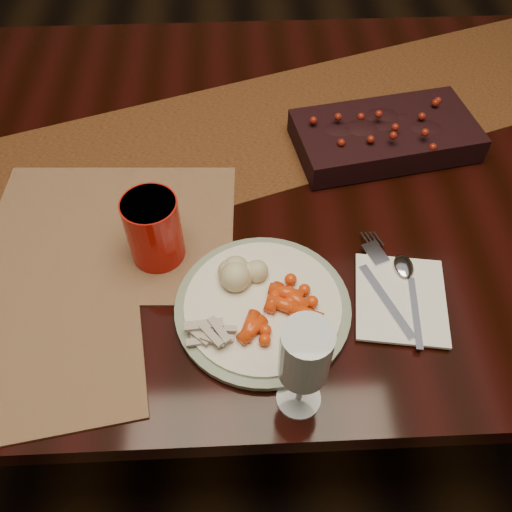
{
  "coord_description": "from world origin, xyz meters",
  "views": [
    {
      "loc": [
        -0.05,
        -0.73,
        1.42
      ],
      "look_at": [
        -0.03,
        -0.24,
        0.8
      ],
      "focal_mm": 38.0,
      "sensor_mm": 36.0,
      "label": 1
    }
  ],
  "objects_px": {
    "centerpiece": "(386,132)",
    "dining_table": "(265,284)",
    "wine_glass": "(303,370)",
    "dinner_plate": "(263,306)",
    "placemat_main": "(111,230)",
    "napkin": "(401,299)",
    "baby_carrots": "(274,313)",
    "turkey_shreds": "(207,334)",
    "mashed_potatoes": "(243,266)",
    "red_cup": "(154,229)"
  },
  "relations": [
    {
      "from": "baby_carrots",
      "to": "dinner_plate",
      "type": "bearing_deg",
      "value": 121.85
    },
    {
      "from": "mashed_potatoes",
      "to": "red_cup",
      "type": "distance_m",
      "value": 0.15
    },
    {
      "from": "dining_table",
      "to": "baby_carrots",
      "type": "xyz_separation_m",
      "value": [
        -0.01,
        -0.33,
        0.4
      ]
    },
    {
      "from": "baby_carrots",
      "to": "mashed_potatoes",
      "type": "bearing_deg",
      "value": 118.31
    },
    {
      "from": "placemat_main",
      "to": "napkin",
      "type": "xyz_separation_m",
      "value": [
        0.44,
        -0.16,
        0.0
      ]
    },
    {
      "from": "turkey_shreds",
      "to": "napkin",
      "type": "distance_m",
      "value": 0.29
    },
    {
      "from": "centerpiece",
      "to": "dining_table",
      "type": "bearing_deg",
      "value": -169.07
    },
    {
      "from": "centerpiece",
      "to": "dinner_plate",
      "type": "relative_size",
      "value": 1.27
    },
    {
      "from": "centerpiece",
      "to": "placemat_main",
      "type": "relative_size",
      "value": 0.81
    },
    {
      "from": "dining_table",
      "to": "turkey_shreds",
      "type": "relative_size",
      "value": 24.94
    },
    {
      "from": "dining_table",
      "to": "red_cup",
      "type": "relative_size",
      "value": 15.84
    },
    {
      "from": "napkin",
      "to": "wine_glass",
      "type": "height_order",
      "value": "wine_glass"
    },
    {
      "from": "napkin",
      "to": "placemat_main",
      "type": "bearing_deg",
      "value": 169.37
    },
    {
      "from": "wine_glass",
      "to": "red_cup",
      "type": "bearing_deg",
      "value": 128.43
    },
    {
      "from": "dining_table",
      "to": "napkin",
      "type": "height_order",
      "value": "napkin"
    },
    {
      "from": "dining_table",
      "to": "mashed_potatoes",
      "type": "distance_m",
      "value": 0.49
    },
    {
      "from": "dining_table",
      "to": "red_cup",
      "type": "xyz_separation_m",
      "value": [
        -0.18,
        -0.19,
        0.44
      ]
    },
    {
      "from": "centerpiece",
      "to": "dinner_plate",
      "type": "distance_m",
      "value": 0.42
    },
    {
      "from": "baby_carrots",
      "to": "napkin",
      "type": "height_order",
      "value": "baby_carrots"
    },
    {
      "from": "napkin",
      "to": "dinner_plate",
      "type": "bearing_deg",
      "value": -169.25
    },
    {
      "from": "baby_carrots",
      "to": "wine_glass",
      "type": "xyz_separation_m",
      "value": [
        0.03,
        -0.11,
        0.05
      ]
    },
    {
      "from": "centerpiece",
      "to": "mashed_potatoes",
      "type": "distance_m",
      "value": 0.4
    },
    {
      "from": "turkey_shreds",
      "to": "mashed_potatoes",
      "type": "bearing_deg",
      "value": 63.33
    },
    {
      "from": "turkey_shreds",
      "to": "dinner_plate",
      "type": "bearing_deg",
      "value": 33.43
    },
    {
      "from": "dining_table",
      "to": "dinner_plate",
      "type": "height_order",
      "value": "dinner_plate"
    },
    {
      "from": "wine_glass",
      "to": "dinner_plate",
      "type": "bearing_deg",
      "value": 106.06
    },
    {
      "from": "dinner_plate",
      "to": "mashed_potatoes",
      "type": "relative_size",
      "value": 3.36
    },
    {
      "from": "placemat_main",
      "to": "napkin",
      "type": "height_order",
      "value": "napkin"
    },
    {
      "from": "dinner_plate",
      "to": "red_cup",
      "type": "bearing_deg",
      "value": 144.87
    },
    {
      "from": "centerpiece",
      "to": "baby_carrots",
      "type": "bearing_deg",
      "value": -121.59
    },
    {
      "from": "mashed_potatoes",
      "to": "red_cup",
      "type": "height_order",
      "value": "red_cup"
    },
    {
      "from": "napkin",
      "to": "wine_glass",
      "type": "relative_size",
      "value": 0.9
    },
    {
      "from": "centerpiece",
      "to": "placemat_main",
      "type": "bearing_deg",
      "value": -159.13
    },
    {
      "from": "dining_table",
      "to": "turkey_shreds",
      "type": "distance_m",
      "value": 0.55
    },
    {
      "from": "napkin",
      "to": "wine_glass",
      "type": "bearing_deg",
      "value": -129.77
    },
    {
      "from": "mashed_potatoes",
      "to": "centerpiece",
      "type": "bearing_deg",
      "value": 47.73
    },
    {
      "from": "mashed_potatoes",
      "to": "red_cup",
      "type": "bearing_deg",
      "value": 155.95
    },
    {
      "from": "mashed_potatoes",
      "to": "dining_table",
      "type": "bearing_deg",
      "value": 78.32
    },
    {
      "from": "red_cup",
      "to": "placemat_main",
      "type": "bearing_deg",
      "value": 147.13
    },
    {
      "from": "placemat_main",
      "to": "dinner_plate",
      "type": "distance_m",
      "value": 0.29
    },
    {
      "from": "baby_carrots",
      "to": "turkey_shreds",
      "type": "relative_size",
      "value": 1.58
    },
    {
      "from": "placemat_main",
      "to": "napkin",
      "type": "distance_m",
      "value": 0.47
    },
    {
      "from": "placemat_main",
      "to": "dinner_plate",
      "type": "relative_size",
      "value": 1.56
    },
    {
      "from": "centerpiece",
      "to": "placemat_main",
      "type": "xyz_separation_m",
      "value": [
        -0.48,
        -0.18,
        -0.03
      ]
    },
    {
      "from": "dining_table",
      "to": "placemat_main",
      "type": "height_order",
      "value": "placemat_main"
    },
    {
      "from": "centerpiece",
      "to": "mashed_potatoes",
      "type": "height_order",
      "value": "centerpiece"
    },
    {
      "from": "red_cup",
      "to": "wine_glass",
      "type": "bearing_deg",
      "value": -51.57
    },
    {
      "from": "turkey_shreds",
      "to": "napkin",
      "type": "height_order",
      "value": "turkey_shreds"
    },
    {
      "from": "placemat_main",
      "to": "mashed_potatoes",
      "type": "height_order",
      "value": "mashed_potatoes"
    },
    {
      "from": "dining_table",
      "to": "napkin",
      "type": "relative_size",
      "value": 11.86
    }
  ]
}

